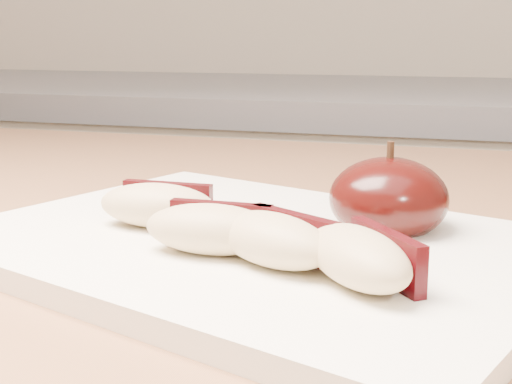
% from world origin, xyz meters
% --- Properties ---
extents(back_cabinet, '(2.40, 0.62, 0.94)m').
position_xyz_m(back_cabinet, '(0.00, 1.20, 0.47)').
color(back_cabinet, silver).
rests_on(back_cabinet, ground).
extents(cutting_board, '(0.38, 0.33, 0.01)m').
position_xyz_m(cutting_board, '(0.02, 0.38, 0.91)').
color(cutting_board, white).
rests_on(cutting_board, island_counter).
extents(apple_half, '(0.07, 0.07, 0.06)m').
position_xyz_m(apple_half, '(0.09, 0.42, 0.93)').
color(apple_half, black).
rests_on(apple_half, cutting_board).
extents(apple_wedge_a, '(0.07, 0.04, 0.03)m').
position_xyz_m(apple_wedge_a, '(-0.04, 0.38, 0.93)').
color(apple_wedge_a, tan).
rests_on(apple_wedge_a, cutting_board).
extents(apple_wedge_b, '(0.07, 0.04, 0.03)m').
position_xyz_m(apple_wedge_b, '(0.01, 0.34, 0.93)').
color(apple_wedge_b, tan).
rests_on(apple_wedge_b, cutting_board).
extents(apple_wedge_c, '(0.08, 0.06, 0.03)m').
position_xyz_m(apple_wedge_c, '(0.05, 0.33, 0.93)').
color(apple_wedge_c, tan).
rests_on(apple_wedge_c, cutting_board).
extents(apple_wedge_d, '(0.07, 0.08, 0.03)m').
position_xyz_m(apple_wedge_d, '(0.09, 0.32, 0.93)').
color(apple_wedge_d, tan).
rests_on(apple_wedge_d, cutting_board).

